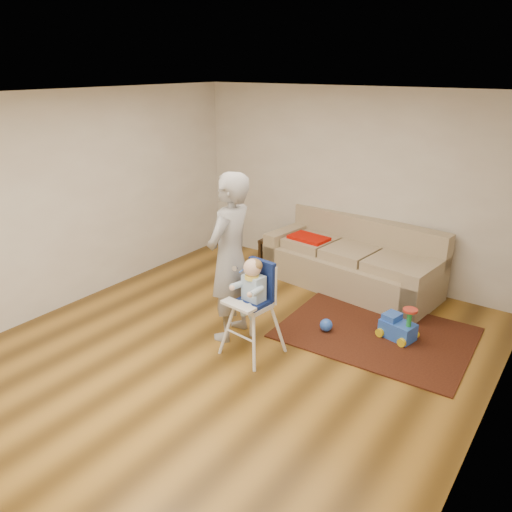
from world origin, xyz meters
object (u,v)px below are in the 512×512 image
Objects in this scene: side_table at (278,253)px; toy_ball at (326,325)px; ride_on_toy at (399,321)px; adult at (230,258)px; high_chair at (253,309)px; sofa at (351,256)px.

toy_ball is at bearing -41.01° from side_table.
side_table reaches higher than ride_on_toy.
ride_on_toy is 0.22× the size of adult.
ride_on_toy is at bearing 115.95° from adult.
side_table is at bearing 123.29° from high_chair.
toy_ball is 0.14× the size of high_chair.
high_chair is at bearing -86.26° from sofa.
high_chair is at bearing -121.92° from ride_on_toy.
sofa is 2.17m from adult.
side_table is 2.98× the size of toy_ball.
side_table is at bearing 138.99° from toy_ball.
toy_ball is at bearing 69.11° from high_chair.
ride_on_toy is (2.33, -1.04, 0.00)m from side_table.
toy_ball is 1.07m from high_chair.
ride_on_toy is 0.83m from toy_ball.
high_chair is 0.64m from adult.
side_table is at bearing -167.63° from adult.
side_table is 2.31m from adult.
toy_ball is at bearing 121.59° from adult.
high_chair is at bearing 61.78° from adult.
high_chair reaches higher than toy_ball.
adult is at bearing -134.99° from ride_on_toy.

